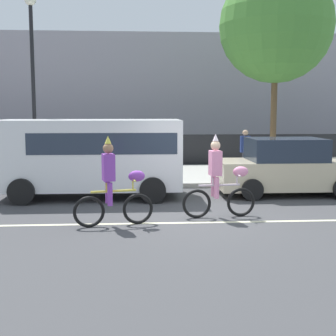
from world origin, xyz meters
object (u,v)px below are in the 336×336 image
parade_cyclist_purple (114,187)px  parade_cyclist_pink (220,181)px  parked_van_white (93,152)px  parked_car_beige (288,168)px  street_lamp_post (32,61)px  pedestrian_onlooker (245,152)px

parade_cyclist_purple → parade_cyclist_pink: bearing=14.8°
parked_van_white → parked_car_beige: parked_van_white is taller
street_lamp_post → pedestrian_onlooker: size_ratio=3.62×
pedestrian_onlooker → parked_van_white: bearing=-151.9°
street_lamp_post → parade_cyclist_purple: bearing=-62.9°
parked_car_beige → street_lamp_post: 8.50m
parked_van_white → parked_car_beige: size_ratio=1.22×
parade_cyclist_purple → parked_car_beige: bearing=34.9°
parade_cyclist_purple → street_lamp_post: bearing=117.1°
parked_car_beige → parade_cyclist_pink: bearing=-131.9°
parade_cyclist_purple → parked_car_beige: parade_cyclist_purple is taller
parade_cyclist_pink → street_lamp_post: size_ratio=0.33×
pedestrian_onlooker → parade_cyclist_pink: bearing=-108.8°
parked_van_white → parked_car_beige: bearing=0.4°
parked_van_white → street_lamp_post: street_lamp_post is taller
parade_cyclist_purple → street_lamp_post: 6.84m
parade_cyclist_purple → pedestrian_onlooker: bearing=54.9°
parade_cyclist_pink → parked_car_beige: 3.70m
parade_cyclist_pink → parked_van_white: bearing=138.8°
parked_van_white → pedestrian_onlooker: parked_van_white is taller
parked_van_white → parked_car_beige: 5.60m
parked_van_white → street_lamp_post: bearing=134.6°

